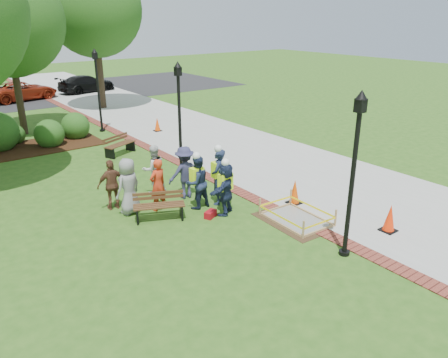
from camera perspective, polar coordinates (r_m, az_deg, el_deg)
ground at (r=12.97m, az=1.44°, el=-6.11°), size 100.00×100.00×0.00m
sidewalk at (r=23.37m, az=-4.21°, el=6.18°), size 6.00×60.00×0.02m
brick_edging at (r=21.85m, az=-11.39°, el=4.80°), size 0.50×60.00×0.03m
mulch_bed at (r=22.24m, az=-24.76°, el=3.58°), size 7.00×3.00×0.05m
parking_lot at (r=37.22m, az=-25.74°, el=9.66°), size 36.00×12.00×0.01m
wet_concrete_pad at (r=13.35m, az=9.45°, el=-4.47°), size 1.79×2.37×0.55m
bench_near at (r=13.37m, az=-8.44°, el=-4.24°), size 1.59×1.09×0.83m
bench_far at (r=19.94m, az=-13.42°, el=3.87°), size 1.61×1.07×0.83m
cone_front at (r=13.33m, az=20.82°, el=-4.87°), size 0.42×0.42×0.84m
cone_back at (r=14.44m, az=9.19°, el=-1.74°), size 0.43×0.43×0.84m
cone_far at (r=23.62m, az=-8.70°, el=7.03°), size 0.38×0.38×0.75m
toolbox at (r=13.45m, az=-1.78°, el=-4.60°), size 0.48×0.39×0.21m
lamp_near at (r=10.94m, az=16.62°, el=1.87°), size 0.28×0.28×4.26m
lamp_mid at (r=16.75m, az=-5.86°, el=8.99°), size 0.28×0.28×4.26m
lamp_far at (r=23.86m, az=-16.18°, el=11.79°), size 0.28×0.28×4.26m
tree_back at (r=24.53m, az=-26.56°, el=18.07°), size 5.43×5.43×8.32m
tree_right at (r=30.02m, az=-16.63°, el=20.49°), size 5.90×5.90×9.12m
shrub_b at (r=22.69m, az=-27.18°, el=3.44°), size 1.91×1.91×1.91m
shrub_c at (r=22.33m, az=-21.66°, el=4.03°), size 1.37×1.37×1.37m
shrub_d at (r=23.38m, az=-18.68°, el=5.12°), size 1.39×1.39×1.39m
shrub_e at (r=23.48m, az=-25.54°, el=4.23°), size 1.00×1.00×1.00m
casual_person_a at (r=13.75m, az=-12.37°, el=-0.95°), size 0.66×0.53×1.78m
casual_person_b at (r=13.83m, az=-8.64°, el=-0.77°), size 0.60×0.46×1.69m
casual_person_c at (r=15.21m, az=-9.15°, el=1.25°), size 0.58×0.41×1.70m
casual_person_d at (r=14.20m, az=-14.38°, el=-0.74°), size 0.56×0.39×1.63m
casual_person_e at (r=14.64m, az=-5.12°, el=0.84°), size 0.61×0.43×1.79m
hivis_worker_a at (r=13.40m, az=0.18°, el=-0.99°), size 0.63×0.57×1.80m
hivis_worker_b at (r=14.09m, az=-0.75°, el=0.52°), size 0.70×0.68×2.00m
hivis_worker_c at (r=13.81m, az=-3.54°, el=-0.21°), size 0.57×0.39×1.87m
parked_car_c at (r=35.42m, az=-24.68°, el=9.35°), size 2.87×4.78×1.46m
parked_car_d at (r=37.42m, az=-17.39°, el=10.80°), size 2.80×4.73×1.44m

